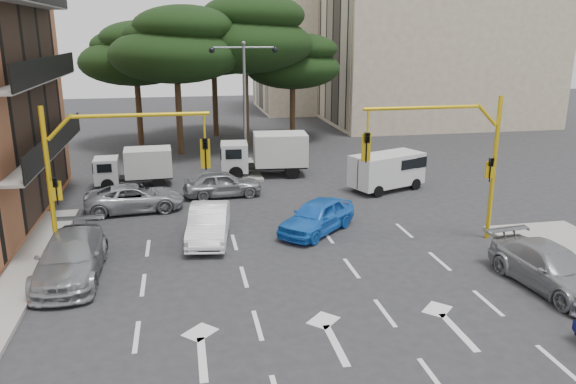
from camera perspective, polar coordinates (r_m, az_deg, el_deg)
name	(u,v)px	position (r m, az deg, el deg)	size (l,w,h in m)	color
ground	(299,273)	(20.60, 1.09, -8.18)	(120.00, 120.00, 0.00)	#28282B
median_strip	(246,169)	(35.60, -4.27, 2.32)	(1.40, 6.00, 0.15)	gray
apartment_beige_near	(439,22)	(55.78, 15.06, 16.35)	(20.20, 12.15, 18.70)	tan
apartment_beige_far	(331,33)	(64.64, 4.39, 15.80)	(16.20, 12.15, 16.70)	tan
pine_left_near	(176,45)	(40.35, -11.29, 14.47)	(9.15, 9.15, 10.23)	#382616
pine_center	(245,34)	(42.64, -4.35, 15.71)	(9.98, 9.98, 11.16)	#382616
pine_left_far	(136,53)	(44.47, -15.21, 13.44)	(8.32, 8.32, 9.30)	#382616
pine_right	(293,61)	(45.30, 0.56, 13.13)	(7.49, 7.49, 8.37)	#382616
pine_back	(214,43)	(47.45, -7.55, 14.80)	(9.15, 9.15, 10.23)	#382616
signal_mast_right	(455,150)	(23.48, 16.60, 4.14)	(5.79, 0.37, 6.00)	gold
signal_mast_left	(101,164)	(21.07, -18.48, 2.68)	(5.79, 0.37, 6.00)	gold
street_lamp_center	(244,83)	(34.74, -4.45, 10.93)	(4.16, 0.36, 7.77)	slate
car_white_hatch	(209,223)	(23.68, -8.06, -3.17)	(1.55, 4.45, 1.47)	white
car_blue_compact	(317,216)	(24.39, 2.95, -2.48)	(1.71, 4.25, 1.45)	blue
car_silver_wagon	(71,257)	(21.35, -21.21, -6.20)	(2.13, 5.25, 1.52)	gray
car_silver_cross_a	(135,198)	(28.29, -15.30, -0.58)	(2.17, 4.70, 1.31)	#A0A3A8
car_silver_cross_b	(222,184)	(29.89, -6.68, 0.85)	(1.65, 4.10, 1.40)	gray
car_silver_parked	(551,268)	(21.15, 25.15, -7.00)	(2.01, 4.94, 1.43)	gray
van_white	(387,172)	(31.36, 9.99, 2.05)	(1.86, 4.12, 2.06)	silver
box_truck_a	(134,168)	(32.86, -15.33, 2.41)	(1.81, 4.31, 2.12)	silver
box_truck_b	(265,155)	(33.99, -2.37, 3.81)	(2.21, 5.25, 2.58)	silver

